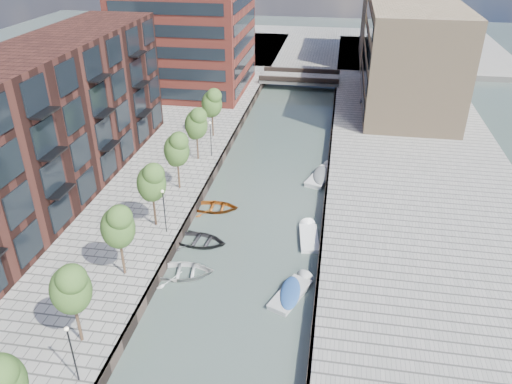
% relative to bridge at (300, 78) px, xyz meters
% --- Properties ---
extents(water, '(300.00, 300.00, 0.00)m').
position_rel_bridge_xyz_m(water, '(0.00, -32.00, -1.39)').
color(water, '#38473F').
rests_on(water, ground).
extents(quay_right, '(20.00, 140.00, 1.00)m').
position_rel_bridge_xyz_m(quay_right, '(16.00, -32.00, -0.89)').
color(quay_right, gray).
rests_on(quay_right, ground).
extents(quay_wall_left, '(0.25, 140.00, 1.00)m').
position_rel_bridge_xyz_m(quay_wall_left, '(-6.10, -32.00, -0.89)').
color(quay_wall_left, '#332823').
rests_on(quay_wall_left, ground).
extents(quay_wall_right, '(0.25, 140.00, 1.00)m').
position_rel_bridge_xyz_m(quay_wall_right, '(6.10, -32.00, -0.89)').
color(quay_wall_right, '#332823').
rests_on(quay_wall_right, ground).
extents(far_closure, '(80.00, 40.00, 1.00)m').
position_rel_bridge_xyz_m(far_closure, '(0.00, 28.00, -0.89)').
color(far_closure, gray).
rests_on(far_closure, ground).
extents(apartment_block, '(8.00, 38.00, 14.00)m').
position_rel_bridge_xyz_m(apartment_block, '(-20.00, -42.00, 6.61)').
color(apartment_block, black).
rests_on(apartment_block, quay_left).
extents(tan_block_near, '(12.00, 25.00, 14.00)m').
position_rel_bridge_xyz_m(tan_block_near, '(16.00, -10.00, 6.61)').
color(tan_block_near, '#907658').
rests_on(tan_block_near, quay_right).
extents(tan_block_far, '(12.00, 20.00, 16.00)m').
position_rel_bridge_xyz_m(tan_block_far, '(16.00, 16.00, 7.61)').
color(tan_block_far, '#907658').
rests_on(tan_block_far, quay_right).
extents(bridge, '(13.00, 6.00, 1.30)m').
position_rel_bridge_xyz_m(bridge, '(0.00, 0.00, 0.00)').
color(bridge, gray).
rests_on(bridge, ground).
extents(tree_1, '(2.50, 2.50, 5.95)m').
position_rel_bridge_xyz_m(tree_1, '(-8.50, -61.00, 3.92)').
color(tree_1, '#382619').
rests_on(tree_1, quay_left).
extents(tree_2, '(2.50, 2.50, 5.95)m').
position_rel_bridge_xyz_m(tree_2, '(-8.50, -54.00, 3.92)').
color(tree_2, '#382619').
rests_on(tree_2, quay_left).
extents(tree_3, '(2.50, 2.50, 5.95)m').
position_rel_bridge_xyz_m(tree_3, '(-8.50, -47.00, 3.92)').
color(tree_3, '#382619').
rests_on(tree_3, quay_left).
extents(tree_4, '(2.50, 2.50, 5.95)m').
position_rel_bridge_xyz_m(tree_4, '(-8.50, -40.00, 3.92)').
color(tree_4, '#382619').
rests_on(tree_4, quay_left).
extents(tree_5, '(2.50, 2.50, 5.95)m').
position_rel_bridge_xyz_m(tree_5, '(-8.50, -33.00, 3.92)').
color(tree_5, '#382619').
rests_on(tree_5, quay_left).
extents(tree_6, '(2.50, 2.50, 5.95)m').
position_rel_bridge_xyz_m(tree_6, '(-8.50, -26.00, 3.92)').
color(tree_6, '#382619').
rests_on(tree_6, quay_left).
extents(lamp_0, '(0.24, 0.24, 4.12)m').
position_rel_bridge_xyz_m(lamp_0, '(-7.20, -64.00, 2.12)').
color(lamp_0, black).
rests_on(lamp_0, quay_left).
extents(lamp_1, '(0.24, 0.24, 4.12)m').
position_rel_bridge_xyz_m(lamp_1, '(-7.20, -48.00, 2.12)').
color(lamp_1, black).
rests_on(lamp_1, quay_left).
extents(lamp_2, '(0.24, 0.24, 4.12)m').
position_rel_bridge_xyz_m(lamp_2, '(-7.20, -32.00, 2.12)').
color(lamp_2, black).
rests_on(lamp_2, quay_left).
extents(sloop_2, '(4.92, 3.71, 0.96)m').
position_rel_bridge_xyz_m(sloop_2, '(-4.43, -42.00, -1.39)').
color(sloop_2, '#873E0E').
rests_on(sloop_2, ground).
extents(sloop_3, '(5.64, 4.47, 1.05)m').
position_rel_bridge_xyz_m(sloop_3, '(-4.53, -52.28, -1.39)').
color(sloop_3, silver).
rests_on(sloop_3, ground).
extents(sloop_4, '(5.21, 3.93, 1.02)m').
position_rel_bridge_xyz_m(sloop_4, '(-4.41, -47.82, -1.39)').
color(sloop_4, '#242326').
rests_on(sloop_4, ground).
extents(motorboat_2, '(2.10, 4.64, 1.49)m').
position_rel_bridge_xyz_m(motorboat_2, '(4.91, -45.15, -1.30)').
color(motorboat_2, white).
rests_on(motorboat_2, ground).
extents(motorboat_3, '(3.25, 4.92, 1.55)m').
position_rel_bridge_xyz_m(motorboat_3, '(4.33, -53.08, -1.20)').
color(motorboat_3, '#ADADAB').
rests_on(motorboat_3, ground).
extents(motorboat_4, '(3.51, 5.84, 1.84)m').
position_rel_bridge_xyz_m(motorboat_4, '(5.56, -33.27, -1.17)').
color(motorboat_4, silver).
rests_on(motorboat_4, ground).
extents(car, '(2.32, 3.83, 1.22)m').
position_rel_bridge_xyz_m(car, '(10.76, -9.23, 0.22)').
color(car, '#9A9A9E').
rests_on(car, quay_right).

